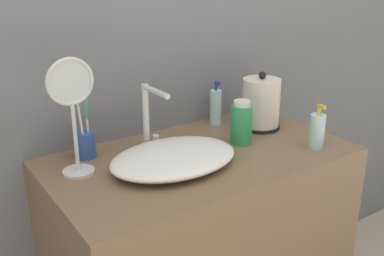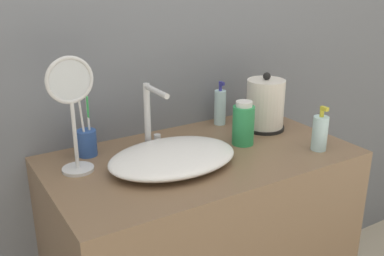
{
  "view_description": "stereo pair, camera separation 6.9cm",
  "coord_description": "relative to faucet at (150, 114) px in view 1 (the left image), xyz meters",
  "views": [
    {
      "loc": [
        -0.79,
        -0.82,
        1.46
      ],
      "look_at": [
        -0.04,
        0.28,
        0.97
      ],
      "focal_mm": 42.0,
      "sensor_mm": 36.0,
      "label": 1
    },
    {
      "loc": [
        -0.73,
        -0.86,
        1.46
      ],
      "look_at": [
        -0.04,
        0.28,
        0.97
      ],
      "focal_mm": 42.0,
      "sensor_mm": 36.0,
      "label": 2
    }
  ],
  "objects": [
    {
      "name": "shampoo_bottle",
      "position": [
        0.29,
        -0.12,
        -0.05
      ],
      "size": [
        0.08,
        0.08,
        0.15
      ],
      "color": "#2D9956",
      "rests_on": "vanity_counter"
    },
    {
      "name": "faucet",
      "position": [
        0.0,
        0.0,
        0.0
      ],
      "size": [
        0.06,
        0.15,
        0.22
      ],
      "color": "silver",
      "rests_on": "vanity_counter"
    },
    {
      "name": "sink_basin",
      "position": [
        -0.0,
        -0.15,
        -0.1
      ],
      "size": [
        0.41,
        0.3,
        0.06
      ],
      "color": "white",
      "rests_on": "vanity_counter"
    },
    {
      "name": "toothbrush_cup",
      "position": [
        -0.2,
        0.06,
        -0.08
      ],
      "size": [
        0.06,
        0.06,
        0.22
      ],
      "color": "#2D519E",
      "rests_on": "vanity_counter"
    },
    {
      "name": "mouthwash_bottle",
      "position": [
        0.48,
        -0.3,
        -0.07
      ],
      "size": [
        0.05,
        0.05,
        0.15
      ],
      "color": "silver",
      "rests_on": "vanity_counter"
    },
    {
      "name": "vanity_mirror",
      "position": [
        -0.27,
        -0.04,
        0.08
      ],
      "size": [
        0.14,
        0.1,
        0.35
      ],
      "color": "silver",
      "rests_on": "vanity_counter"
    },
    {
      "name": "wall_back",
      "position": [
        0.12,
        0.17,
        0.3
      ],
      "size": [
        6.0,
        0.04,
        2.6
      ],
      "color": "slate",
      "rests_on": "ground_plane"
    },
    {
      "name": "lotion_bottle",
      "position": [
        0.34,
        0.09,
        -0.06
      ],
      "size": [
        0.04,
        0.04,
        0.17
      ],
      "color": "silver",
      "rests_on": "vanity_counter"
    },
    {
      "name": "electric_kettle",
      "position": [
        0.45,
        -0.04,
        -0.04
      ],
      "size": [
        0.15,
        0.15,
        0.22
      ],
      "color": "black",
      "rests_on": "vanity_counter"
    }
  ]
}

